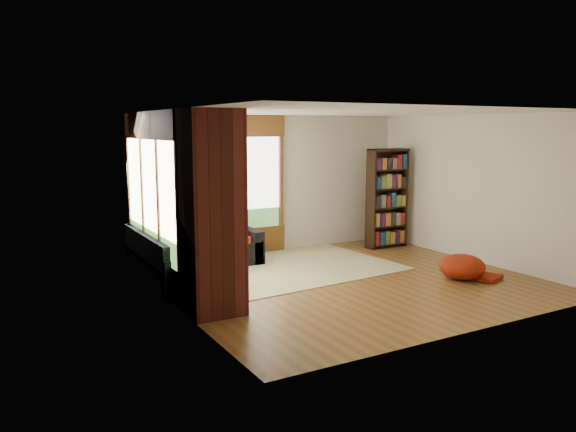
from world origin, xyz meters
name	(u,v)px	position (x,y,z in m)	size (l,w,h in m)	color
floor	(349,281)	(0.00, 0.00, 0.00)	(5.50, 5.50, 0.00)	brown
ceiling	(352,112)	(0.00, 0.00, 2.60)	(5.50, 5.50, 0.00)	white
wall_back	(273,184)	(0.00, 2.50, 1.30)	(5.50, 0.04, 2.60)	silver
wall_front	(479,222)	(0.00, -2.50, 1.30)	(5.50, 0.04, 2.60)	silver
wall_left	(175,212)	(-2.75, 0.00, 1.30)	(0.04, 5.00, 2.60)	silver
wall_right	(478,189)	(2.75, 0.00, 1.30)	(0.04, 5.00, 2.60)	silver
windows_back	(215,185)	(-1.20, 2.47, 1.35)	(2.82, 0.10, 1.90)	brown
windows_left	(151,198)	(-2.72, 1.20, 1.35)	(0.10, 2.62, 1.90)	brown
roller_blind	(138,167)	(-2.69, 2.03, 1.75)	(0.03, 0.72, 0.90)	#78975D
brick_chimney	(211,213)	(-2.40, -0.35, 1.30)	(0.70, 0.70, 2.60)	#471914
sectional_sofa	(191,255)	(-1.95, 1.70, 0.30)	(2.20, 2.20, 0.80)	black
area_rug	(276,266)	(-0.55, 1.36, 0.01)	(3.75, 2.87, 0.01)	#EDE9BB
bookshelf	(387,198)	(2.14, 1.72, 0.98)	(0.84, 0.28, 1.96)	black
pouf	(462,266)	(1.65, -0.75, 0.21)	(0.72, 0.72, 0.39)	#9C2812
dog_tan	(213,221)	(-1.54, 1.74, 0.82)	(1.15, 0.96, 0.56)	brown
dog_brindle	(198,237)	(-2.07, 1.03, 0.73)	(0.59, 0.78, 0.39)	black
throw_pillows	(190,224)	(-1.92, 1.85, 0.79)	(1.98, 1.68, 0.45)	black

